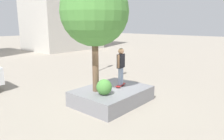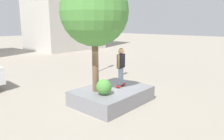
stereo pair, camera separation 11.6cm
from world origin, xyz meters
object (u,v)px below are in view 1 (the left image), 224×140
object	(u,v)px
bystander_watching	(120,64)
traffic_light_corner	(95,34)
skateboard	(121,85)
skateboarder	(121,64)
planter_ledge	(112,96)
plaza_tree	(95,12)

from	to	relation	value
bystander_watching	traffic_light_corner	bearing A→B (deg)	99.34
skateboard	skateboarder	world-z (taller)	skateboarder
traffic_light_corner	bystander_watching	distance (m)	2.97
skateboard	bystander_watching	xyz separation A→B (m)	(3.84, 3.10, 0.14)
skateboarder	bystander_watching	size ratio (longest dim) A/B	1.17
planter_ledge	skateboard	size ratio (longest dim) A/B	4.15
skateboard	skateboarder	size ratio (longest dim) A/B	0.46
planter_ledge	plaza_tree	distance (m)	3.88
skateboarder	bystander_watching	distance (m)	5.02
planter_ledge	traffic_light_corner	bearing A→B (deg)	51.88
plaza_tree	bystander_watching	world-z (taller)	plaza_tree
skateboarder	traffic_light_corner	bearing A→B (deg)	56.40
plaza_tree	skateboard	size ratio (longest dim) A/B	5.96
planter_ledge	plaza_tree	size ratio (longest dim) A/B	0.70
plaza_tree	bystander_watching	xyz separation A→B (m)	(5.16, 2.71, -3.25)
skateboard	traffic_light_corner	xyz separation A→B (m)	(3.49, 5.25, 2.16)
planter_ledge	skateboarder	bearing A→B (deg)	-4.55
plaza_tree	traffic_light_corner	bearing A→B (deg)	45.32
traffic_light_corner	bystander_watching	bearing A→B (deg)	-80.66
planter_ledge	skateboard	xyz separation A→B (m)	(0.59, -0.05, 0.40)
plaza_tree	skateboarder	world-z (taller)	plaza_tree
bystander_watching	skateboard	bearing A→B (deg)	-141.09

